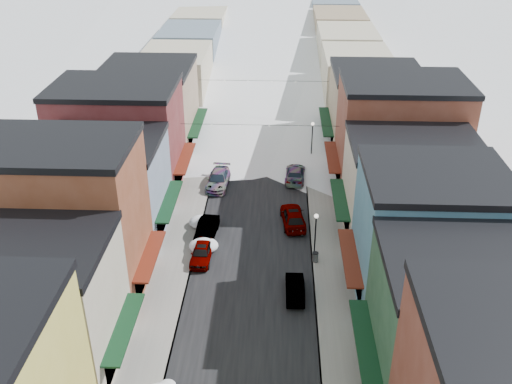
# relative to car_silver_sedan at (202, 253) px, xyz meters

# --- Properties ---
(road) EXTENTS (10.00, 160.00, 0.01)m
(road) POSITION_rel_car_silver_sedan_xyz_m (4.30, 35.30, -0.70)
(road) COLOR black
(road) RESTS_ON ground
(sidewalk_left) EXTENTS (3.20, 160.00, 0.15)m
(sidewalk_left) POSITION_rel_car_silver_sedan_xyz_m (-2.30, 35.30, -0.63)
(sidewalk_left) COLOR gray
(sidewalk_left) RESTS_ON ground
(sidewalk_right) EXTENTS (3.20, 160.00, 0.15)m
(sidewalk_right) POSITION_rel_car_silver_sedan_xyz_m (10.90, 35.30, -0.63)
(sidewalk_right) COLOR gray
(sidewalk_right) RESTS_ON ground
(curb_left) EXTENTS (0.10, 160.00, 0.15)m
(curb_left) POSITION_rel_car_silver_sedan_xyz_m (-0.75, 35.30, -0.63)
(curb_left) COLOR slate
(curb_left) RESTS_ON ground
(curb_right) EXTENTS (0.10, 160.00, 0.15)m
(curb_right) POSITION_rel_car_silver_sedan_xyz_m (9.35, 35.30, -0.63)
(curb_right) COLOR slate
(curb_right) RESTS_ON ground
(bldg_l_cream) EXTENTS (11.30, 8.20, 9.50)m
(bldg_l_cream) POSITION_rel_car_silver_sedan_xyz_m (-8.89, -12.20, 4.05)
(bldg_l_cream) COLOR #B8AC94
(bldg_l_cream) RESTS_ON ground
(bldg_l_brick_near) EXTENTS (12.30, 8.20, 12.50)m
(bldg_l_brick_near) POSITION_rel_car_silver_sedan_xyz_m (-9.39, -4.20, 5.55)
(bldg_l_brick_near) COLOR brown
(bldg_l_brick_near) RESTS_ON ground
(bldg_l_grayblue) EXTENTS (11.30, 9.20, 9.00)m
(bldg_l_grayblue) POSITION_rel_car_silver_sedan_xyz_m (-8.89, 4.30, 3.80)
(bldg_l_grayblue) COLOR gray
(bldg_l_grayblue) RESTS_ON ground
(bldg_l_brick_far) EXTENTS (13.30, 9.20, 11.00)m
(bldg_l_brick_far) POSITION_rel_car_silver_sedan_xyz_m (-9.89, 13.30, 4.80)
(bldg_l_brick_far) COLOR maroon
(bldg_l_brick_far) RESTS_ON ground
(bldg_l_tan) EXTENTS (11.30, 11.20, 10.00)m
(bldg_l_tan) POSITION_rel_car_silver_sedan_xyz_m (-8.89, 23.30, 4.30)
(bldg_l_tan) COLOR #9B7E65
(bldg_l_tan) RESTS_ON ground
(bldg_r_green) EXTENTS (11.30, 9.20, 9.50)m
(bldg_r_green) POSITION_rel_car_silver_sedan_xyz_m (17.49, -12.70, 4.05)
(bldg_r_green) COLOR #20442D
(bldg_r_green) RESTS_ON ground
(bldg_r_blue) EXTENTS (11.30, 9.20, 10.50)m
(bldg_r_blue) POSITION_rel_car_silver_sedan_xyz_m (17.49, -3.70, 4.55)
(bldg_r_blue) COLOR teal
(bldg_r_blue) RESTS_ON ground
(bldg_r_cream) EXTENTS (12.30, 9.20, 9.00)m
(bldg_r_cream) POSITION_rel_car_silver_sedan_xyz_m (17.99, 5.30, 3.80)
(bldg_r_cream) COLOR beige
(bldg_r_cream) RESTS_ON ground
(bldg_r_brick_far) EXTENTS (13.30, 9.20, 11.50)m
(bldg_r_brick_far) POSITION_rel_car_silver_sedan_xyz_m (18.49, 14.30, 5.05)
(bldg_r_brick_far) COLOR brown
(bldg_r_brick_far) RESTS_ON ground
(bldg_r_tan) EXTENTS (11.30, 11.20, 9.50)m
(bldg_r_tan) POSITION_rel_car_silver_sedan_xyz_m (17.49, 24.30, 4.05)
(bldg_r_tan) COLOR #937E60
(bldg_r_tan) RESTS_ON ground
(distant_blocks) EXTENTS (34.00, 55.00, 8.00)m
(distant_blocks) POSITION_rel_car_silver_sedan_xyz_m (4.30, 58.30, 3.29)
(distant_blocks) COLOR gray
(distant_blocks) RESTS_ON ground
(overhead_cables) EXTENTS (16.40, 15.04, 0.04)m
(overhead_cables) POSITION_rel_car_silver_sedan_xyz_m (4.30, 22.80, 5.49)
(overhead_cables) COLOR black
(overhead_cables) RESTS_ON ground
(car_silver_sedan) EXTENTS (1.80, 4.20, 1.41)m
(car_silver_sedan) POSITION_rel_car_silver_sedan_xyz_m (0.00, 0.00, 0.00)
(car_silver_sedan) COLOR gray
(car_silver_sedan) RESTS_ON ground
(car_dark_hatch) EXTENTS (1.99, 4.66, 1.50)m
(car_dark_hatch) POSITION_rel_car_silver_sedan_xyz_m (0.00, 3.49, 0.04)
(car_dark_hatch) COLOR black
(car_dark_hatch) RESTS_ON ground
(car_silver_wagon) EXTENTS (2.49, 5.41, 1.53)m
(car_silver_wagon) POSITION_rel_car_silver_sedan_xyz_m (0.04, 13.41, 0.06)
(car_silver_wagon) COLOR #9DA1A5
(car_silver_wagon) RESTS_ON ground
(car_green_sedan) EXTENTS (1.48, 4.08, 1.34)m
(car_green_sedan) POSITION_rel_car_silver_sedan_xyz_m (7.80, -4.44, -0.04)
(car_green_sedan) COLOR black
(car_green_sedan) RESTS_ON ground
(car_gray_suv) EXTENTS (2.64, 5.24, 1.71)m
(car_gray_suv) POSITION_rel_car_silver_sedan_xyz_m (7.80, 6.01, 0.15)
(car_gray_suv) COLOR gray
(car_gray_suv) RESTS_ON ground
(car_black_sedan) EXTENTS (2.39, 5.17, 1.46)m
(car_black_sedan) POSITION_rel_car_silver_sedan_xyz_m (8.15, 15.22, 0.03)
(car_black_sedan) COLOR black
(car_black_sedan) RESTS_ON ground
(car_lane_silver) EXTENTS (2.50, 4.89, 1.59)m
(car_lane_silver) POSITION_rel_car_silver_sedan_xyz_m (2.22, 36.11, 0.09)
(car_lane_silver) COLOR #A5A7AD
(car_lane_silver) RESTS_ON ground
(car_lane_white) EXTENTS (2.79, 5.70, 1.56)m
(car_lane_white) POSITION_rel_car_silver_sedan_xyz_m (4.90, 38.57, 0.07)
(car_lane_white) COLOR white
(car_lane_white) RESTS_ON ground
(trash_can) EXTENTS (0.52, 0.52, 0.88)m
(trash_can) POSITION_rel_car_silver_sedan_xyz_m (9.57, -0.08, -0.11)
(trash_can) COLOR #5A5C60
(trash_can) RESTS_ON sidewalk_right
(streetlamp_near) EXTENTS (0.36, 0.36, 4.35)m
(streetlamp_near) POSITION_rel_car_silver_sedan_xyz_m (9.50, 0.36, 2.19)
(streetlamp_near) COLOR black
(streetlamp_near) RESTS_ON sidewalk_right
(streetlamp_far) EXTENTS (0.38, 0.38, 4.57)m
(streetlamp_far) POSITION_rel_car_silver_sedan_xyz_m (10.08, 20.07, 2.33)
(streetlamp_far) COLOR black
(streetlamp_far) RESTS_ON sidewalk_right
(snow_pile_mid) EXTENTS (2.55, 2.77, 1.08)m
(snow_pile_mid) POSITION_rel_car_silver_sedan_xyz_m (0.02, 1.41, -0.19)
(snow_pile_mid) COLOR white
(snow_pile_mid) RESTS_ON ground
(snow_pile_far) EXTENTS (2.46, 2.72, 1.04)m
(snow_pile_far) POSITION_rel_car_silver_sedan_xyz_m (-0.58, 5.32, -0.21)
(snow_pile_far) COLOR white
(snow_pile_far) RESTS_ON ground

